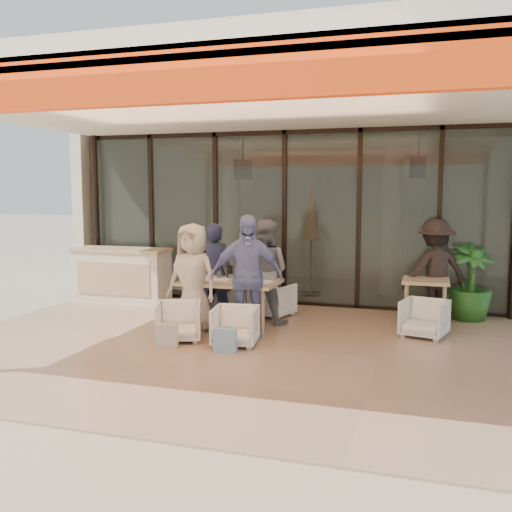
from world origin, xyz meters
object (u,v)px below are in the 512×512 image
(host_counter, at_px, (122,275))
(chair_near_left, at_px, (179,320))
(chair_far_left, at_px, (226,294))
(chair_near_right, at_px, (235,324))
(side_chair, at_px, (424,317))
(diner_cream, at_px, (193,279))
(diner_periwinkle, at_px, (247,277))
(potted_palm, at_px, (470,282))
(chair_far_right, at_px, (272,298))
(diner_grey, at_px, (264,272))
(diner_navy, at_px, (215,272))
(side_table, at_px, (426,286))
(dining_table, at_px, (229,284))
(standing_woman, at_px, (435,271))

(host_counter, bearing_deg, chair_near_left, -45.36)
(chair_far_left, xyz_separation_m, chair_near_right, (0.84, -1.90, -0.04))
(side_chair, bearing_deg, diner_cream, -152.45)
(diner_periwinkle, bearing_deg, side_chair, -2.24)
(chair_far_left, distance_m, side_chair, 3.36)
(potted_palm, bearing_deg, side_chair, -117.12)
(diner_periwinkle, bearing_deg, chair_far_right, 71.09)
(chair_near_left, distance_m, diner_grey, 1.71)
(diner_periwinkle, relative_size, potted_palm, 1.40)
(chair_far_right, distance_m, diner_navy, 1.09)
(chair_near_right, height_order, side_table, side_table)
(diner_navy, xyz_separation_m, side_chair, (3.30, -0.16, -0.49))
(diner_navy, xyz_separation_m, diner_periwinkle, (0.84, -0.90, 0.09))
(host_counter, bearing_deg, diner_grey, -15.54)
(host_counter, relative_size, diner_cream, 1.13)
(chair_far_left, bearing_deg, diner_navy, 70.39)
(dining_table, bearing_deg, diner_navy, 132.91)
(diner_grey, relative_size, side_chair, 2.70)
(potted_palm, bearing_deg, chair_near_right, -140.70)
(chair_far_left, relative_size, chair_far_right, 1.10)
(chair_far_left, xyz_separation_m, diner_cream, (0.00, -1.40, 0.47))
(chair_near_right, relative_size, diner_grey, 0.36)
(diner_navy, distance_m, diner_cream, 0.90)
(diner_grey, xyz_separation_m, diner_periwinkle, (-0.00, -0.90, 0.05))
(diner_periwinkle, relative_size, side_table, 2.39)
(dining_table, xyz_separation_m, diner_navy, (-0.41, 0.44, 0.11))
(side_table, bearing_deg, potted_palm, 40.57)
(diner_navy, bearing_deg, dining_table, 129.58)
(diner_navy, bearing_deg, host_counter, -24.29)
(standing_woman, bearing_deg, diner_cream, 1.60)
(chair_far_left, relative_size, chair_near_right, 1.15)
(host_counter, relative_size, dining_table, 1.23)
(host_counter, xyz_separation_m, chair_far_left, (2.22, -0.35, -0.18))
(chair_near_left, xyz_separation_m, diner_periwinkle, (0.84, 0.50, 0.58))
(dining_table, height_order, chair_near_left, dining_table)
(potted_palm, bearing_deg, chair_far_right, -167.93)
(chair_far_left, height_order, diner_periwinkle, diner_periwinkle)
(chair_far_left, relative_size, diner_grey, 0.42)
(diner_navy, relative_size, side_table, 2.14)
(chair_far_left, bearing_deg, chair_near_right, 94.24)
(standing_woman, bearing_deg, dining_table, -1.83)
(chair_far_left, height_order, side_table, side_table)
(chair_near_right, height_order, diner_navy, diner_navy)
(host_counter, bearing_deg, chair_far_right, -6.56)
(chair_near_right, bearing_deg, host_counter, 135.61)
(chair_near_right, relative_size, diner_periwinkle, 0.34)
(diner_navy, distance_m, standing_woman, 3.57)
(chair_far_right, xyz_separation_m, standing_woman, (2.59, 0.50, 0.51))
(chair_near_left, height_order, side_chair, chair_near_left)
(chair_near_left, bearing_deg, standing_woman, 13.49)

